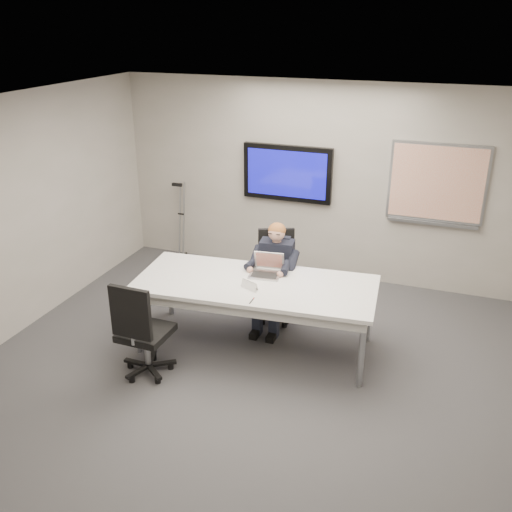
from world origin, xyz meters
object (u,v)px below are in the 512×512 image
(office_chair_far, at_px, (277,292))
(seated_person, at_px, (272,288))
(office_chair_near, at_px, (144,346))
(laptop, at_px, (267,269))
(conference_table, at_px, (255,290))

(office_chair_far, bearing_deg, seated_person, -108.98)
(office_chair_far, height_order, seated_person, seated_person)
(office_chair_far, relative_size, seated_person, 0.86)
(office_chair_near, height_order, laptop, office_chair_near)
(office_chair_far, height_order, laptop, office_chair_far)
(seated_person, bearing_deg, office_chair_far, 87.47)
(conference_table, xyz_separation_m, office_chair_far, (0.01, 0.76, -0.38))
(conference_table, height_order, office_chair_far, office_chair_far)
(laptop, bearing_deg, conference_table, -106.82)
(office_chair_near, bearing_deg, office_chair_far, -117.12)
(office_chair_near, bearing_deg, seated_person, -121.65)
(office_chair_far, relative_size, laptop, 3.01)
(conference_table, distance_m, office_chair_far, 0.85)
(office_chair_near, bearing_deg, conference_table, -132.76)
(conference_table, bearing_deg, laptop, 75.20)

